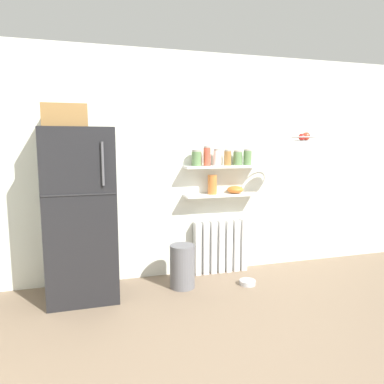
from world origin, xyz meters
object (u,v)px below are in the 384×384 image
(refrigerator, at_px, (81,210))
(storage_jar_2, at_px, (217,157))
(storage_jar_1, at_px, (207,156))
(vase, at_px, (212,185))
(shelf_bowl, at_px, (235,190))
(storage_jar_0, at_px, (196,158))
(pet_food_bowl, at_px, (247,282))
(hanging_fruit_basket, at_px, (304,138))
(storage_jar_3, at_px, (228,158))
(storage_jar_4, at_px, (238,158))
(radiator, at_px, (221,246))
(trash_bin, at_px, (182,266))
(storage_jar_5, at_px, (248,157))

(refrigerator, distance_m, storage_jar_2, 1.63)
(storage_jar_1, relative_size, vase, 1.00)
(refrigerator, xyz_separation_m, shelf_bowl, (1.77, 0.22, 0.11))
(refrigerator, relative_size, storage_jar_2, 9.89)
(storage_jar_0, distance_m, vase, 0.37)
(storage_jar_0, bearing_deg, shelf_bowl, -0.00)
(pet_food_bowl, height_order, hanging_fruit_basket, hanging_fruit_basket)
(storage_jar_3, bearing_deg, storage_jar_4, 0.00)
(storage_jar_3, distance_m, storage_jar_4, 0.13)
(vase, xyz_separation_m, hanging_fruit_basket, (0.91, -0.44, 0.54))
(storage_jar_4, height_order, hanging_fruit_basket, hanging_fruit_basket)
(storage_jar_0, bearing_deg, radiator, 5.37)
(trash_bin, bearing_deg, storage_jar_5, 18.60)
(refrigerator, xyz_separation_m, storage_jar_4, (1.79, 0.22, 0.49))
(shelf_bowl, bearing_deg, pet_food_bowl, -92.58)
(storage_jar_3, bearing_deg, storage_jar_2, 180.00)
(radiator, bearing_deg, storage_jar_3, -25.16)
(storage_jar_5, bearing_deg, storage_jar_1, 180.00)
(storage_jar_4, xyz_separation_m, shelf_bowl, (-0.02, 0.00, -0.38))
(storage_jar_3, xyz_separation_m, vase, (-0.19, 0.00, -0.31))
(storage_jar_4, distance_m, shelf_bowl, 0.38)
(storage_jar_3, height_order, storage_jar_4, storage_jar_3)
(hanging_fruit_basket, bearing_deg, storage_jar_3, 148.51)
(storage_jar_0, relative_size, vase, 0.81)
(storage_jar_2, bearing_deg, radiator, 25.16)
(radiator, xyz_separation_m, storage_jar_1, (-0.19, -0.03, 1.10))
(vase, height_order, trash_bin, vase)
(shelf_bowl, bearing_deg, storage_jar_3, 180.00)
(refrigerator, xyz_separation_m, storage_jar_1, (1.41, 0.22, 0.51))
(storage_jar_5, bearing_deg, pet_food_bowl, -111.41)
(storage_jar_3, relative_size, storage_jar_5, 0.99)
(refrigerator, height_order, pet_food_bowl, refrigerator)
(storage_jar_3, bearing_deg, storage_jar_5, 0.00)
(vase, distance_m, trash_bin, 1.00)
(trash_bin, bearing_deg, radiator, 30.06)
(refrigerator, relative_size, pet_food_bowl, 10.75)
(shelf_bowl, bearing_deg, storage_jar_2, 180.00)
(refrigerator, relative_size, hanging_fruit_basket, 6.76)
(pet_food_bowl, bearing_deg, radiator, 107.67)
(storage_jar_4, bearing_deg, storage_jar_1, 180.00)
(storage_jar_0, height_order, storage_jar_2, storage_jar_2)
(storage_jar_3, height_order, storage_jar_5, storage_jar_5)
(storage_jar_2, relative_size, trash_bin, 0.41)
(refrigerator, xyz_separation_m, storage_jar_2, (1.54, 0.22, 0.50))
(storage_jar_0, bearing_deg, vase, -0.00)
(hanging_fruit_basket, bearing_deg, storage_jar_5, 136.59)
(storage_jar_1, relative_size, storage_jar_2, 1.17)
(storage_jar_5, distance_m, hanging_fruit_basket, 0.69)
(refrigerator, xyz_separation_m, vase, (1.48, 0.22, 0.18))
(storage_jar_1, distance_m, trash_bin, 1.28)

